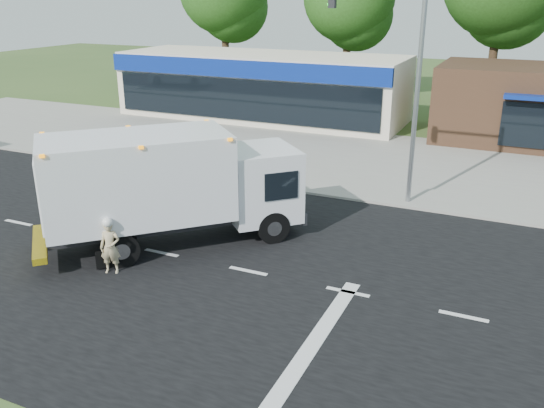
% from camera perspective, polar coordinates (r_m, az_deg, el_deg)
% --- Properties ---
extents(ground, '(120.00, 120.00, 0.00)m').
position_cam_1_polar(ground, '(16.77, -2.37, -6.69)').
color(ground, '#385123').
rests_on(ground, ground).
extents(road_asphalt, '(60.00, 14.00, 0.02)m').
position_cam_1_polar(road_asphalt, '(16.77, -2.37, -6.68)').
color(road_asphalt, black).
rests_on(road_asphalt, ground).
extents(sidewalk, '(60.00, 2.40, 0.12)m').
position_cam_1_polar(sidewalk, '(23.79, 6.52, 1.65)').
color(sidewalk, gray).
rests_on(sidewalk, ground).
extents(parking_apron, '(60.00, 9.00, 0.02)m').
position_cam_1_polar(parking_apron, '(29.16, 10.10, 4.86)').
color(parking_apron, gray).
rests_on(parking_apron, ground).
extents(lane_markings, '(55.20, 7.00, 0.01)m').
position_cam_1_polar(lane_markings, '(15.18, -0.06, -9.70)').
color(lane_markings, silver).
rests_on(lane_markings, road_asphalt).
extents(ems_box_truck, '(7.59, 7.59, 3.64)m').
position_cam_1_polar(ems_box_truck, '(18.07, -10.31, 2.22)').
color(ems_box_truck, black).
rests_on(ems_box_truck, ground).
extents(emergency_worker, '(0.68, 0.57, 1.69)m').
position_cam_1_polar(emergency_worker, '(16.98, -15.75, -4.01)').
color(emergency_worker, tan).
rests_on(emergency_worker, ground).
extents(retail_strip_mall, '(18.00, 6.20, 4.00)m').
position_cam_1_polar(retail_strip_mall, '(37.23, -1.02, 11.63)').
color(retail_strip_mall, beige).
rests_on(retail_strip_mall, ground).
extents(brown_storefront, '(10.00, 6.70, 4.00)m').
position_cam_1_polar(brown_storefront, '(33.77, 24.70, 8.89)').
color(brown_storefront, '#382316').
rests_on(brown_storefront, ground).
extents(traffic_signal_pole, '(3.51, 0.25, 8.00)m').
position_cam_1_polar(traffic_signal_pole, '(21.55, 12.62, 12.66)').
color(traffic_signal_pole, gray).
rests_on(traffic_signal_pole, ground).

